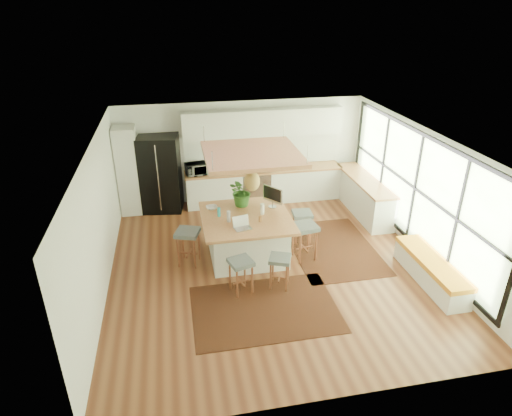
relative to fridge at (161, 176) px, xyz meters
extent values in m
plane|color=#5B2B1A|center=(2.17, -3.18, -0.93)|extent=(7.00, 7.00, 0.00)
plane|color=white|center=(2.17, -3.18, 1.78)|extent=(7.00, 7.00, 0.00)
plane|color=silver|center=(2.17, 0.32, 0.42)|extent=(6.50, 0.00, 6.50)
plane|color=silver|center=(2.17, -6.68, 0.42)|extent=(6.50, 0.00, 6.50)
plane|color=silver|center=(-1.08, -3.18, 0.42)|extent=(0.00, 7.00, 7.00)
plane|color=silver|center=(5.42, -3.18, 0.42)|extent=(0.00, 7.00, 7.00)
cube|color=silver|center=(-0.78, 0.00, 0.20)|extent=(0.55, 0.60, 2.25)
cube|color=silver|center=(2.72, 0.00, -0.49)|extent=(4.20, 0.60, 0.88)
cube|color=#A26039|center=(2.72, 0.00, -0.03)|extent=(4.24, 0.64, 0.05)
cube|color=white|center=(2.72, 0.30, 0.43)|extent=(4.20, 0.02, 0.80)
cube|color=silver|center=(2.72, 0.14, 1.22)|extent=(4.20, 0.34, 0.70)
cube|color=silver|center=(5.10, -1.18, -0.49)|extent=(0.60, 2.50, 0.88)
cube|color=#A26039|center=(5.10, -1.18, -0.03)|extent=(0.64, 2.54, 0.05)
cube|color=black|center=(1.75, -4.59, -0.92)|extent=(2.60, 1.80, 0.01)
cube|color=black|center=(3.69, -2.80, -0.92)|extent=(1.80, 2.60, 0.01)
imported|color=#A5A5AA|center=(0.92, -0.05, 0.19)|extent=(0.59, 0.40, 0.37)
imported|color=#1E4C19|center=(1.77, -2.13, 0.27)|extent=(0.85, 0.88, 0.52)
imported|color=silver|center=(1.09, -2.20, 0.03)|extent=(0.27, 0.27, 0.06)
cylinder|color=#2FAFBC|center=(1.21, -2.60, 0.10)|extent=(0.07, 0.07, 0.19)
cylinder|color=silver|center=(1.36, -2.85, 0.10)|extent=(0.07, 0.07, 0.19)
cylinder|color=#935A31|center=(2.01, -3.00, 0.10)|extent=(0.07, 0.07, 0.19)
cylinder|color=silver|center=(2.11, -2.65, 0.10)|extent=(0.07, 0.07, 0.19)
camera|label=1|loc=(0.39, -10.73, 4.11)|focal=30.62mm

